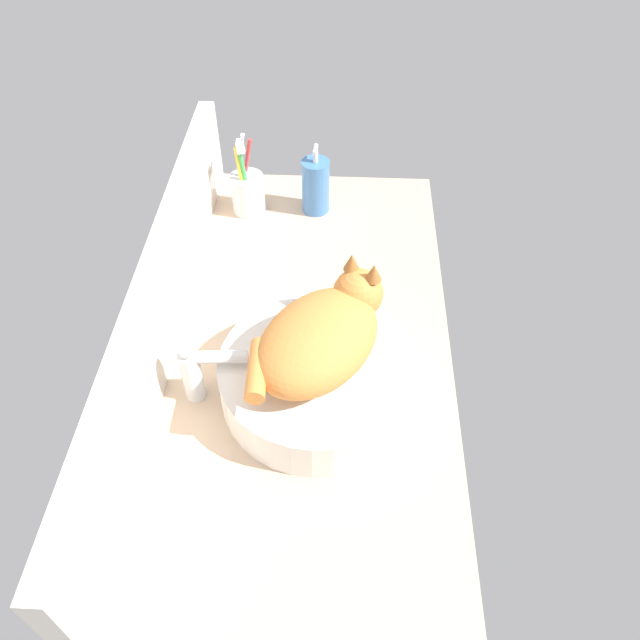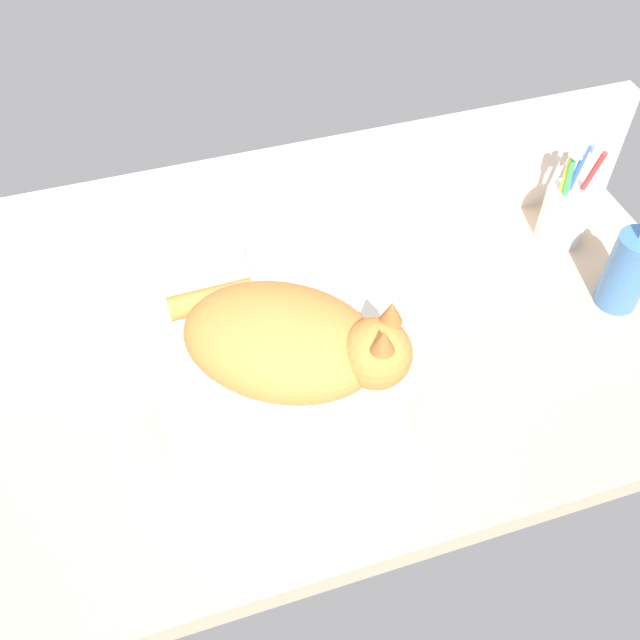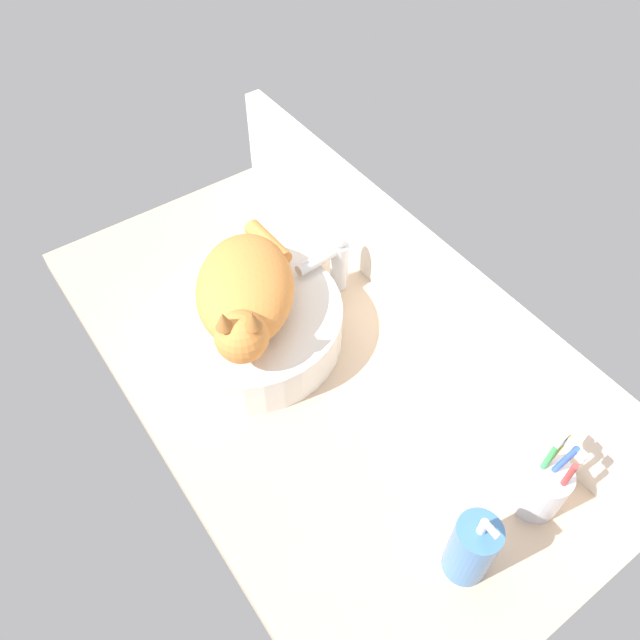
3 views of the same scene
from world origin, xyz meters
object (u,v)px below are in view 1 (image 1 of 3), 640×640
object	(u,v)px
sink_basin	(318,378)
faucet	(197,369)
soap_dispenser	(314,186)
cat	(322,335)
toothbrush_cup	(247,191)

from	to	relation	value
sink_basin	faucet	distance (cm)	20.75
faucet	soap_dispenser	world-z (taller)	soap_dispenser
cat	soap_dispenser	bearing A→B (deg)	4.57
faucet	toothbrush_cup	world-z (taller)	toothbrush_cup
soap_dispenser	toothbrush_cup	distance (cm)	15.60
sink_basin	toothbrush_cup	world-z (taller)	toothbrush_cup
toothbrush_cup	soap_dispenser	bearing A→B (deg)	-86.42
faucet	soap_dispenser	distance (cm)	58.12
faucet	soap_dispenser	bearing A→B (deg)	-16.92
cat	soap_dispenser	size ratio (longest dim) A/B	1.85
sink_basin	cat	distance (cm)	10.05
cat	toothbrush_cup	world-z (taller)	cat
cat	faucet	xyz separation A→B (cm)	(-2.66, 21.14, -6.84)
soap_dispenser	cat	bearing A→B (deg)	-175.43
sink_basin	toothbrush_cup	distance (cm)	56.48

